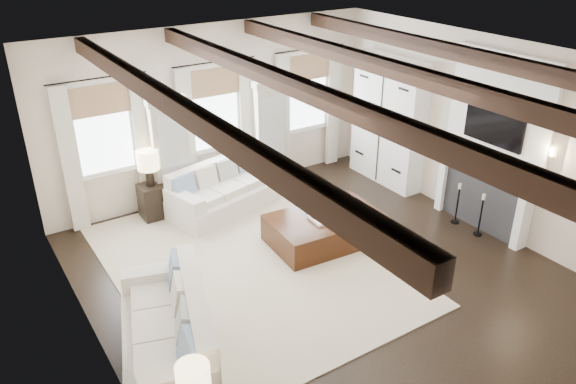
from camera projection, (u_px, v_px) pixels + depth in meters
ground at (334, 283)px, 8.23m from camera, size 7.50×7.50×0.00m
room_shell at (342, 135)px, 8.43m from camera, size 6.54×7.54×3.22m
area_rug at (249, 264)px, 8.68m from camera, size 3.84×5.04×0.02m
sofa_back at (222, 192)px, 10.18m from camera, size 2.19×1.38×0.87m
sofa_left at (172, 333)px, 6.67m from camera, size 1.61×2.40×0.95m
ottoman at (325, 229)px, 9.19m from camera, size 1.87×1.24×0.47m
tray at (326, 218)px, 9.00m from camera, size 0.52×0.41×0.04m
book_lower at (318, 214)px, 9.03m from camera, size 0.27×0.22×0.04m
book_upper at (322, 211)px, 9.04m from camera, size 0.23×0.18×0.03m
book_loose at (351, 214)px, 9.11m from camera, size 0.25×0.20×0.03m
lamp_front at (193, 381)px, 5.28m from camera, size 0.33×0.33×0.57m
side_table_back at (153, 202)px, 9.90m from camera, size 0.42×0.42×0.63m
lamp_back at (148, 162)px, 9.56m from camera, size 0.38×0.38×0.65m
candlestick_near at (480, 218)px, 9.35m from camera, size 0.15×0.15×0.76m
candlestick_far at (457, 207)px, 9.73m from camera, size 0.15×0.15×0.75m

